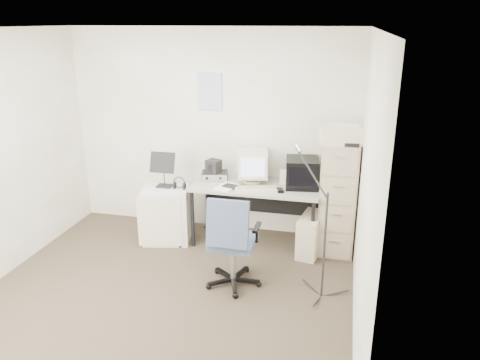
% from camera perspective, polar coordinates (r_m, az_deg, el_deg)
% --- Properties ---
extents(floor, '(3.60, 3.60, 0.01)m').
position_cam_1_polar(floor, '(4.74, -9.41, -14.21)').
color(floor, '#3C3225').
rests_on(floor, ground).
extents(ceiling, '(3.60, 3.60, 0.01)m').
position_cam_1_polar(ceiling, '(3.98, -11.43, 17.64)').
color(ceiling, white).
rests_on(ceiling, ground).
extents(wall_back, '(3.60, 0.02, 2.50)m').
position_cam_1_polar(wall_back, '(5.82, -3.39, 5.85)').
color(wall_back, white).
rests_on(wall_back, ground).
extents(wall_front, '(3.60, 0.02, 2.50)m').
position_cam_1_polar(wall_front, '(2.78, -25.20, -11.32)').
color(wall_front, white).
rests_on(wall_front, ground).
extents(wall_right, '(0.02, 3.60, 2.50)m').
position_cam_1_polar(wall_right, '(3.87, 15.00, -1.62)').
color(wall_right, white).
rests_on(wall_right, ground).
extents(wall_calendar, '(0.30, 0.02, 0.44)m').
position_cam_1_polar(wall_calendar, '(5.72, -3.72, 10.71)').
color(wall_calendar, white).
rests_on(wall_calendar, wall_back).
extents(filing_cabinet, '(0.40, 0.60, 1.30)m').
position_cam_1_polar(filing_cabinet, '(5.46, 11.88, -2.01)').
color(filing_cabinet, tan).
rests_on(filing_cabinet, floor).
extents(printer, '(0.53, 0.41, 0.19)m').
position_cam_1_polar(printer, '(5.19, 12.40, 5.43)').
color(printer, beige).
rests_on(printer, filing_cabinet).
extents(desk, '(1.50, 0.70, 0.73)m').
position_cam_1_polar(desk, '(5.63, 1.95, -4.08)').
color(desk, '#AAA894').
rests_on(desk, floor).
extents(crt_monitor, '(0.42, 0.43, 0.38)m').
position_cam_1_polar(crt_monitor, '(5.55, 1.57, 1.70)').
color(crt_monitor, beige).
rests_on(crt_monitor, desk).
extents(crt_tv, '(0.41, 0.43, 0.33)m').
position_cam_1_polar(crt_tv, '(5.44, 7.57, 0.91)').
color(crt_tv, black).
rests_on(crt_tv, desk).
extents(desk_speaker, '(0.09, 0.09, 0.16)m').
position_cam_1_polar(desk_speaker, '(5.55, 5.33, 0.42)').
color(desk_speaker, beige).
rests_on(desk_speaker, desk).
extents(keyboard, '(0.51, 0.30, 0.03)m').
position_cam_1_polar(keyboard, '(5.32, 1.95, -1.11)').
color(keyboard, beige).
rests_on(keyboard, desk).
extents(mouse, '(0.10, 0.13, 0.03)m').
position_cam_1_polar(mouse, '(5.29, 4.90, -1.26)').
color(mouse, black).
rests_on(mouse, desk).
extents(radio_receiver, '(0.36, 0.29, 0.09)m').
position_cam_1_polar(radio_receiver, '(5.70, -3.08, 0.58)').
color(radio_receiver, black).
rests_on(radio_receiver, desk).
extents(radio_speaker, '(0.19, 0.18, 0.15)m').
position_cam_1_polar(radio_speaker, '(5.64, -3.24, 1.70)').
color(radio_speaker, black).
rests_on(radio_speaker, radio_receiver).
extents(papers, '(0.27, 0.32, 0.02)m').
position_cam_1_polar(papers, '(5.40, -1.60, -0.83)').
color(papers, white).
rests_on(papers, desk).
extents(pc_tower, '(0.31, 0.53, 0.47)m').
position_cam_1_polar(pc_tower, '(5.46, 8.63, -6.59)').
color(pc_tower, beige).
rests_on(pc_tower, floor).
extents(office_chair, '(0.57, 0.57, 0.99)m').
position_cam_1_polar(office_chair, '(4.68, -0.85, -7.32)').
color(office_chair, '#404E66').
rests_on(office_chair, floor).
extents(side_cart, '(0.62, 0.54, 0.67)m').
position_cam_1_polar(side_cart, '(5.73, -8.94, -4.19)').
color(side_cart, silver).
rests_on(side_cart, floor).
extents(music_stand, '(0.30, 0.17, 0.44)m').
position_cam_1_polar(music_stand, '(5.61, -9.28, 1.32)').
color(music_stand, black).
rests_on(music_stand, side_cart).
extents(headphones, '(0.20, 0.20, 0.03)m').
position_cam_1_polar(headphones, '(5.56, -7.41, -0.59)').
color(headphones, black).
rests_on(headphones, side_cart).
extents(mic_stand, '(0.03, 0.03, 1.41)m').
position_cam_1_polar(mic_stand, '(4.46, 10.38, -6.04)').
color(mic_stand, black).
rests_on(mic_stand, floor).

